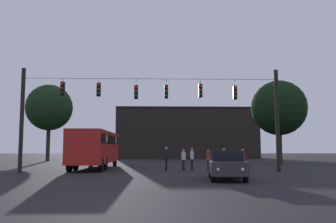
# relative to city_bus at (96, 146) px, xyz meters

# --- Properties ---
(ground_plane) EXTENTS (168.00, 168.00, 0.00)m
(ground_plane) POSITION_rel_city_bus_xyz_m (4.63, 3.66, -1.87)
(ground_plane) COLOR black
(ground_plane) RESTS_ON ground
(overhead_signal_span) EXTENTS (18.19, 0.44, 7.27)m
(overhead_signal_span) POSITION_rel_city_bus_xyz_m (4.61, -4.86, 2.51)
(overhead_signal_span) COLOR black
(overhead_signal_span) RESTS_ON ground
(city_bus) EXTENTS (2.57, 11.00, 3.00)m
(city_bus) POSITION_rel_city_bus_xyz_m (0.00, 0.00, 0.00)
(city_bus) COLOR #B21E19
(city_bus) RESTS_ON ground
(car_near_right) EXTENTS (2.26, 4.48, 1.52)m
(car_near_right) POSITION_rel_city_bus_xyz_m (8.79, -10.66, -1.07)
(car_near_right) COLOR #2D2D33
(car_near_right) RESTS_ON ground
(pedestrian_crossing_left) EXTENTS (0.31, 0.40, 1.55)m
(pedestrian_crossing_left) POSITION_rel_city_bus_xyz_m (9.01, -2.28, -1.00)
(pedestrian_crossing_left) COLOR black
(pedestrian_crossing_left) RESTS_ON ground
(pedestrian_crossing_center) EXTENTS (0.26, 0.37, 1.67)m
(pedestrian_crossing_center) POSITION_rel_city_bus_xyz_m (7.75, -2.30, -0.92)
(pedestrian_crossing_center) COLOR black
(pedestrian_crossing_center) RESTS_ON ground
(pedestrian_crossing_right) EXTENTS (0.30, 0.40, 1.59)m
(pedestrian_crossing_right) POSITION_rel_city_bus_xyz_m (7.05, -2.90, -0.97)
(pedestrian_crossing_right) COLOR black
(pedestrian_crossing_right) RESTS_ON ground
(pedestrian_near_bus) EXTENTS (0.29, 0.39, 1.74)m
(pedestrian_near_bus) POSITION_rel_city_bus_xyz_m (5.75, -3.32, -0.87)
(pedestrian_near_bus) COLOR black
(pedestrian_near_bus) RESTS_ON ground
(pedestrian_trailing) EXTENTS (0.29, 0.39, 1.59)m
(pedestrian_trailing) POSITION_rel_city_bus_xyz_m (11.54, -2.85, -0.97)
(pedestrian_trailing) COLOR black
(pedestrian_trailing) RESTS_ON ground
(pedestrian_far_side) EXTENTS (0.31, 0.40, 1.67)m
(pedestrian_far_side) POSITION_rel_city_bus_xyz_m (10.19, -2.47, -0.92)
(pedestrian_far_side) COLOR black
(pedestrian_far_side) RESTS_ON ground
(corner_building) EXTENTS (22.96, 11.72, 8.29)m
(corner_building) POSITION_rel_city_bus_xyz_m (9.99, 32.30, 2.28)
(corner_building) COLOR black
(corner_building) RESTS_ON ground
(tree_left_silhouette) EXTENTS (6.12, 6.12, 9.21)m
(tree_left_silhouette) POSITION_rel_city_bus_xyz_m (18.66, 9.38, 4.27)
(tree_left_silhouette) COLOR #2D2116
(tree_left_silhouette) RESTS_ON ground
(tree_behind_building) EXTENTS (6.08, 6.08, 10.06)m
(tree_behind_building) POSITION_rel_city_bus_xyz_m (-9.22, 17.51, 5.13)
(tree_behind_building) COLOR #2D2116
(tree_behind_building) RESTS_ON ground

